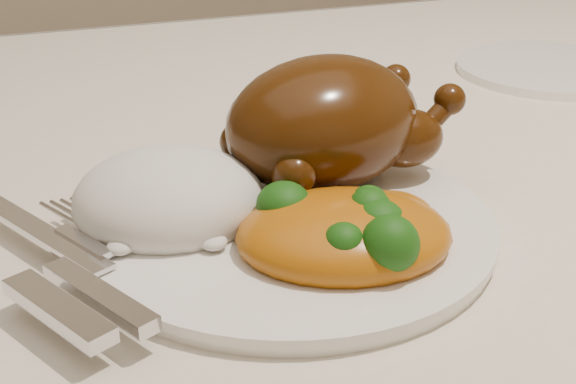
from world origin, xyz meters
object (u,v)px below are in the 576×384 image
object	(u,v)px
dining_table	(350,265)
side_plate	(550,68)
dinner_plate	(288,227)
roast_chicken	(329,122)

from	to	relation	value
dining_table	side_plate	xyz separation A→B (m)	(0.29, 0.14, 0.11)
dining_table	side_plate	world-z (taller)	side_plate
side_plate	dinner_plate	bearing A→B (deg)	-147.71
dining_table	side_plate	distance (m)	0.34
dining_table	side_plate	size ratio (longest dim) A/B	8.06
dining_table	dinner_plate	bearing A→B (deg)	-132.00
roast_chicken	dining_table	bearing A→B (deg)	36.74
dinner_plate	roast_chicken	world-z (taller)	roast_chicken
dinner_plate	side_plate	xyz separation A→B (m)	(0.39, 0.25, -0.00)
roast_chicken	side_plate	bearing A→B (deg)	16.44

